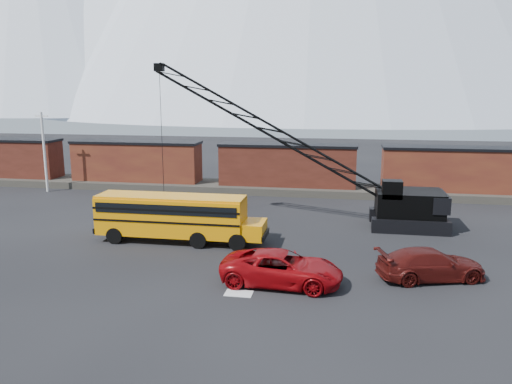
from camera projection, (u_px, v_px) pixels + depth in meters
ground at (245, 266)px, 29.21m from camera, size 160.00×160.00×0.00m
gravel_berm at (287, 189)px, 50.37m from camera, size 120.00×5.00×0.70m
boxcar_west_far at (1, 158)px, 55.32m from camera, size 13.70×3.10×4.17m
boxcar_west_near at (137, 161)px, 52.60m from camera, size 13.70×3.10×4.17m
boxcar_mid at (287, 165)px, 49.88m from camera, size 13.70×3.10×4.17m
boxcar_east_near at (456, 169)px, 47.16m from camera, size 13.70×3.10×4.17m
utility_pole at (44, 151)px, 49.82m from camera, size 1.40×0.24×8.00m
snow_patch at (239, 293)px, 25.26m from camera, size 1.40×0.90×0.02m
school_bus at (176, 216)px, 33.57m from camera, size 11.65×2.65×3.19m
red_pickup at (282, 268)px, 26.32m from camera, size 6.57×3.31×1.78m
maroon_suv at (431, 264)px, 27.04m from camera, size 6.26×3.95×1.69m
crawler_crane at (284, 138)px, 37.37m from camera, size 21.99×4.20×12.28m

